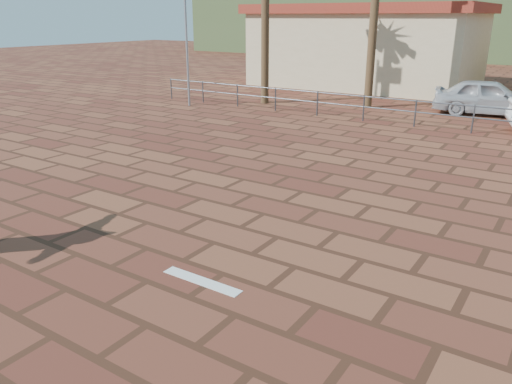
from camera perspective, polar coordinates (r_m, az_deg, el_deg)
ground at (r=9.07m, az=-4.84°, el=-5.80°), size 120.00×120.00×0.00m
paint_stripe at (r=7.85m, az=-6.22°, el=-10.09°), size 1.40×0.22×0.01m
guardrail at (r=19.37m, az=17.80°, el=9.08°), size 24.06×0.06×1.00m
building_west at (r=30.55m, az=12.48°, el=16.04°), size 12.60×7.60×4.50m
hill_back at (r=68.05m, az=10.50°, el=19.25°), size 35.00×14.00×8.00m
car_silver at (r=22.87m, az=25.07°, el=9.79°), size 4.52×2.46×1.46m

